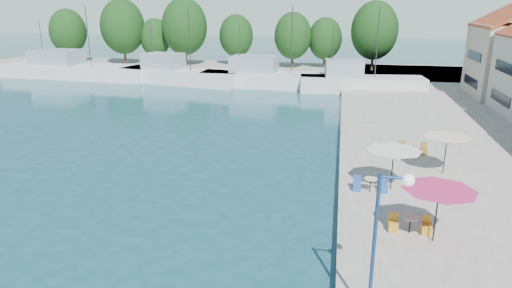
% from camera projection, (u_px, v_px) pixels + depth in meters
% --- Properties ---
extents(quay_far, '(90.00, 16.00, 0.60)m').
position_uv_depth(quay_far, '(249.00, 70.00, 69.67)').
color(quay_far, gray).
rests_on(quay_far, ground).
extents(hill_west, '(180.00, 40.00, 16.00)m').
position_uv_depth(hill_west, '(240.00, 8.00, 158.43)').
color(hill_west, '#929F96').
rests_on(hill_west, ground).
extents(hill_east, '(140.00, 40.00, 12.00)m').
position_uv_depth(hill_east, '(439.00, 14.00, 165.63)').
color(hill_east, '#929F96').
rests_on(hill_east, ground).
extents(trawler_01, '(22.50, 7.64, 10.20)m').
position_uv_depth(trawler_01, '(75.00, 70.00, 64.72)').
color(trawler_01, white).
rests_on(trawler_01, ground).
extents(trawler_02, '(17.25, 7.98, 10.20)m').
position_uv_depth(trawler_02, '(177.00, 75.00, 60.16)').
color(trawler_02, silver).
rests_on(trawler_02, ground).
extents(trawler_03, '(19.20, 5.99, 10.20)m').
position_uv_depth(trawler_03, '(272.00, 78.00, 57.55)').
color(trawler_03, silver).
rests_on(trawler_03, ground).
extents(trawler_04, '(14.85, 5.18, 10.20)m').
position_uv_depth(trawler_04, '(359.00, 83.00, 54.32)').
color(trawler_04, silver).
rests_on(trawler_04, ground).
extents(tree_01, '(5.86, 5.86, 8.68)m').
position_uv_depth(tree_01, '(68.00, 32.00, 74.73)').
color(tree_01, '#3F2B19').
rests_on(tree_01, quay_far).
extents(tree_02, '(6.93, 6.93, 10.25)m').
position_uv_depth(tree_02, '(123.00, 27.00, 72.49)').
color(tree_02, '#3F2B19').
rests_on(tree_02, quay_far).
extents(tree_03, '(4.87, 4.87, 7.21)m').
position_uv_depth(tree_03, '(155.00, 38.00, 73.49)').
color(tree_03, '#3F2B19').
rests_on(tree_03, quay_far).
extents(tree_04, '(7.03, 7.03, 10.41)m').
position_uv_depth(tree_04, '(184.00, 27.00, 70.91)').
color(tree_04, '#3F2B19').
rests_on(tree_04, quay_far).
extents(tree_05, '(5.33, 5.33, 7.88)m').
position_uv_depth(tree_05, '(236.00, 36.00, 72.06)').
color(tree_05, '#3F2B19').
rests_on(tree_05, quay_far).
extents(tree_06, '(5.61, 5.61, 8.31)m').
position_uv_depth(tree_06, '(293.00, 36.00, 68.73)').
color(tree_06, '#3F2B19').
rests_on(tree_06, quay_far).
extents(tree_07, '(5.08, 5.08, 7.53)m').
position_uv_depth(tree_07, '(325.00, 39.00, 69.23)').
color(tree_07, '#3F2B19').
rests_on(tree_07, quay_far).
extents(tree_08, '(6.72, 6.72, 9.95)m').
position_uv_depth(tree_08, '(375.00, 30.00, 65.79)').
color(tree_08, '#3F2B19').
rests_on(tree_08, quay_far).
extents(umbrella_pink, '(3.06, 3.06, 2.36)m').
position_uv_depth(umbrella_pink, '(439.00, 195.00, 18.84)').
color(umbrella_pink, black).
rests_on(umbrella_pink, quay_right).
extents(umbrella_white, '(2.95, 2.95, 2.22)m').
position_uv_depth(umbrella_white, '(394.00, 155.00, 24.27)').
color(umbrella_white, black).
rests_on(umbrella_white, quay_right).
extents(umbrella_cream, '(2.71, 2.71, 2.27)m').
position_uv_depth(umbrella_cream, '(447.00, 141.00, 26.50)').
color(umbrella_cream, black).
rests_on(umbrella_cream, quay_right).
extents(cafe_table_01, '(1.82, 0.70, 0.76)m').
position_uv_depth(cafe_table_01, '(410.00, 227.00, 20.06)').
color(cafe_table_01, black).
rests_on(cafe_table_01, quay_right).
extents(cafe_table_02, '(1.82, 0.70, 0.76)m').
position_uv_depth(cafe_table_02, '(370.00, 187.00, 24.42)').
color(cafe_table_02, black).
rests_on(cafe_table_02, quay_right).
extents(cafe_table_03, '(1.82, 0.70, 0.76)m').
position_uv_depth(cafe_table_03, '(413.00, 150.00, 30.44)').
color(cafe_table_03, black).
rests_on(cafe_table_03, quay_right).
extents(street_lamp, '(1.04, 0.36, 5.03)m').
position_uv_depth(street_lamp, '(387.00, 221.00, 13.63)').
color(street_lamp, navy).
rests_on(street_lamp, quay_right).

